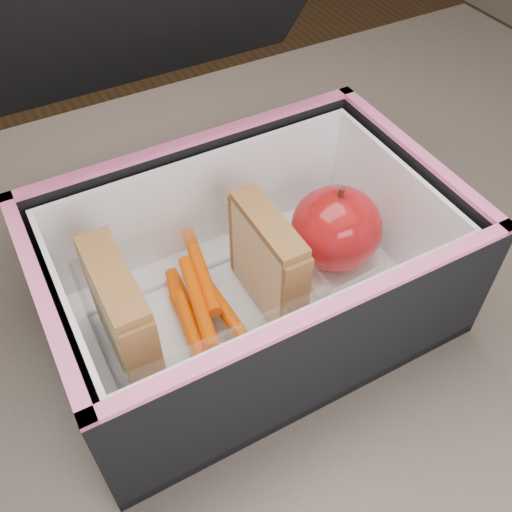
% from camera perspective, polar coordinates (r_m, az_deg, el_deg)
% --- Properties ---
extents(kitchen_table, '(1.20, 0.80, 0.75)m').
position_cam_1_polar(kitchen_table, '(0.61, 1.75, -9.51)').
color(kitchen_table, brown).
rests_on(kitchen_table, ground).
extents(lunch_bag, '(0.33, 0.34, 0.30)m').
position_cam_1_polar(lunch_bag, '(0.47, -0.82, -0.21)').
color(lunch_bag, black).
rests_on(lunch_bag, kitchen_table).
extents(plastic_tub, '(0.17, 0.12, 0.07)m').
position_cam_1_polar(plastic_tub, '(0.47, -5.59, -4.60)').
color(plastic_tub, white).
rests_on(plastic_tub, lunch_bag).
extents(sandwich_left, '(0.03, 0.09, 0.10)m').
position_cam_1_polar(sandwich_left, '(0.45, -13.16, -6.00)').
color(sandwich_left, '#D4B488').
rests_on(sandwich_left, plastic_tub).
extents(sandwich_right, '(0.02, 0.09, 0.10)m').
position_cam_1_polar(sandwich_right, '(0.48, 1.17, -0.55)').
color(sandwich_right, '#D4B488').
rests_on(sandwich_right, plastic_tub).
extents(carrot_sticks, '(0.06, 0.15, 0.03)m').
position_cam_1_polar(carrot_sticks, '(0.49, -5.81, -5.53)').
color(carrot_sticks, '#DE4A00').
rests_on(carrot_sticks, plastic_tub).
extents(paper_napkin, '(0.08, 0.08, 0.01)m').
position_cam_1_polar(paper_napkin, '(0.55, 7.18, 0.13)').
color(paper_napkin, white).
rests_on(paper_napkin, lunch_bag).
extents(red_apple, '(0.11, 0.11, 0.09)m').
position_cam_1_polar(red_apple, '(0.52, 8.02, 2.76)').
color(red_apple, maroon).
rests_on(red_apple, paper_napkin).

